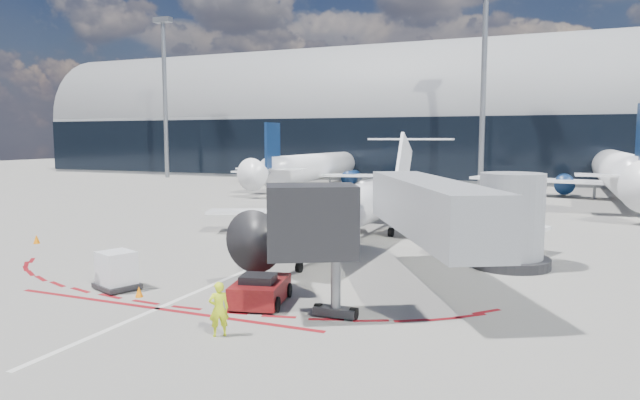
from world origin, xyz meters
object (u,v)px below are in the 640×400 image
at_px(regional_jet, 364,203).
at_px(uld_container, 117,271).
at_px(ramp_worker, 219,309).
at_px(pushback_tug, 260,290).

distance_m(regional_jet, uld_container, 17.20).
bearing_deg(regional_jet, ramp_worker, -86.28).
distance_m(pushback_tug, ramp_worker, 3.88).
bearing_deg(uld_container, ramp_worker, -2.90).
xyz_separation_m(pushback_tug, ramp_worker, (0.52, -3.82, 0.38)).
bearing_deg(ramp_worker, pushback_tug, -123.24).
bearing_deg(pushback_tug, regional_jet, 79.98).
height_order(regional_jet, pushback_tug, regional_jet).
distance_m(regional_jet, ramp_worker, 19.45).
height_order(ramp_worker, uld_container, ramp_worker).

